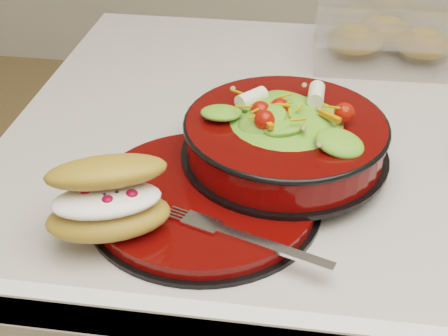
# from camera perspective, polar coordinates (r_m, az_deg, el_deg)

# --- Properties ---
(dinner_plate) EXTENTS (0.27, 0.27, 0.02)m
(dinner_plate) POSITION_cam_1_polar(r_m,az_deg,el_deg) (0.71, -1.77, -2.78)
(dinner_plate) COLOR black
(dinner_plate) RESTS_ON island_counter
(salad_bowl) EXTENTS (0.25, 0.25, 0.10)m
(salad_bowl) POSITION_cam_1_polar(r_m,az_deg,el_deg) (0.75, 5.65, 3.52)
(salad_bowl) COLOR black
(salad_bowl) RESTS_ON dinner_plate
(croissant) EXTENTS (0.14, 0.12, 0.08)m
(croissant) POSITION_cam_1_polar(r_m,az_deg,el_deg) (0.65, -10.50, -2.73)
(croissant) COLOR #A37232
(croissant) RESTS_ON dinner_plate
(fork) EXTENTS (0.16, 0.07, 0.00)m
(fork) POSITION_cam_1_polar(r_m,az_deg,el_deg) (0.64, 2.44, -6.52)
(fork) COLOR silver
(fork) RESTS_ON dinner_plate
(pastry_box) EXTENTS (0.25, 0.18, 0.09)m
(pastry_box) POSITION_cam_1_polar(r_m,az_deg,el_deg) (1.09, 14.96, 11.91)
(pastry_box) COLOR white
(pastry_box) RESTS_ON island_counter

